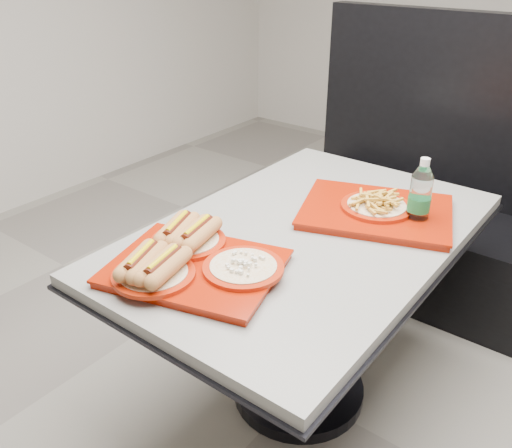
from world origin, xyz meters
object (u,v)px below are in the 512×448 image
Objects in this scene: tray_far at (376,208)px; water_bottle at (420,197)px; diner_table at (304,271)px; booth_bench at (419,210)px; tray_near at (189,259)px.

water_bottle is at bearing 8.40° from tray_far.
diner_table is 1.11m from booth_bench.
tray_near is 0.73m from tray_far.
diner_table is 2.27× the size of tray_far.
water_bottle reaches higher than tray_near.
tray_far is (0.27, 0.67, -0.01)m from tray_near.
water_bottle reaches higher than tray_far.
diner_table is 2.47× the size of tray_near.
diner_table is at bearing 72.36° from tray_near.
booth_bench reaches higher than diner_table.
booth_bench reaches higher than water_bottle.
tray_far is at bearing -171.60° from water_bottle.
booth_bench reaches higher than tray_far.
tray_near is at bearing -95.11° from booth_bench.
booth_bench is at bearing 90.00° from diner_table.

